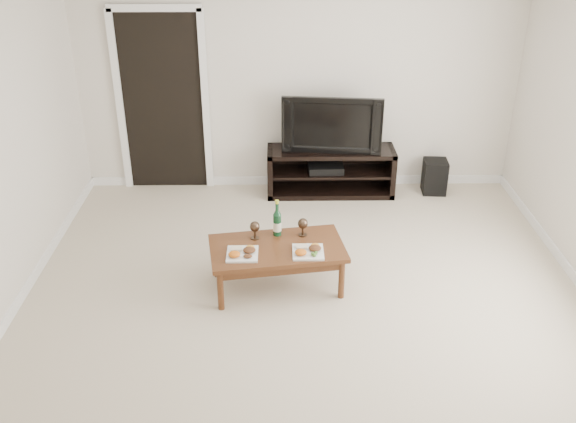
# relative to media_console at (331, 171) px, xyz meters

# --- Properties ---
(floor) EXTENTS (5.50, 5.50, 0.00)m
(floor) POSITION_rel_media_console_xyz_m (-0.38, -2.50, -0.28)
(floor) COLOR #BBB196
(floor) RESTS_ON ground
(back_wall) EXTENTS (5.00, 0.04, 2.60)m
(back_wall) POSITION_rel_media_console_xyz_m (-0.38, 0.27, 1.02)
(back_wall) COLOR silver
(back_wall) RESTS_ON ground
(doorway) EXTENTS (0.90, 0.02, 2.05)m
(doorway) POSITION_rel_media_console_xyz_m (-1.93, 0.24, 0.75)
(doorway) COLOR black
(doorway) RESTS_ON ground
(media_console) EXTENTS (1.47, 0.45, 0.55)m
(media_console) POSITION_rel_media_console_xyz_m (0.00, 0.00, 0.00)
(media_console) COLOR black
(media_console) RESTS_ON ground
(television) EXTENTS (1.13, 0.27, 0.65)m
(television) POSITION_rel_media_console_xyz_m (0.00, 0.00, 0.60)
(television) COLOR black
(television) RESTS_ON media_console
(av_receiver) EXTENTS (0.41, 0.31, 0.08)m
(av_receiver) POSITION_rel_media_console_xyz_m (-0.06, -0.01, 0.05)
(av_receiver) COLOR black
(av_receiver) RESTS_ON media_console
(subwoofer) EXTENTS (0.28, 0.28, 0.40)m
(subwoofer) POSITION_rel_media_console_xyz_m (1.23, 0.00, -0.07)
(subwoofer) COLOR black
(subwoofer) RESTS_ON ground
(coffee_table) EXTENTS (1.26, 0.81, 0.42)m
(coffee_table) POSITION_rel_media_console_xyz_m (-0.62, -1.97, -0.07)
(coffee_table) COLOR #543117
(coffee_table) RESTS_ON ground
(plate_left) EXTENTS (0.27, 0.27, 0.07)m
(plate_left) POSITION_rel_media_console_xyz_m (-0.92, -2.11, 0.18)
(plate_left) COLOR white
(plate_left) RESTS_ON coffee_table
(plate_right) EXTENTS (0.27, 0.27, 0.07)m
(plate_right) POSITION_rel_media_console_xyz_m (-0.35, -2.09, 0.18)
(plate_right) COLOR white
(plate_right) RESTS_ON coffee_table
(wine_bottle) EXTENTS (0.07, 0.07, 0.35)m
(wine_bottle) POSITION_rel_media_console_xyz_m (-0.62, -1.76, 0.32)
(wine_bottle) COLOR #0F381D
(wine_bottle) RESTS_ON coffee_table
(goblet_left) EXTENTS (0.09, 0.09, 0.17)m
(goblet_left) POSITION_rel_media_console_xyz_m (-0.82, -1.82, 0.23)
(goblet_left) COLOR #3E2E21
(goblet_left) RESTS_ON coffee_table
(goblet_right) EXTENTS (0.09, 0.09, 0.17)m
(goblet_right) POSITION_rel_media_console_xyz_m (-0.39, -1.77, 0.23)
(goblet_right) COLOR #3E2E21
(goblet_right) RESTS_ON coffee_table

